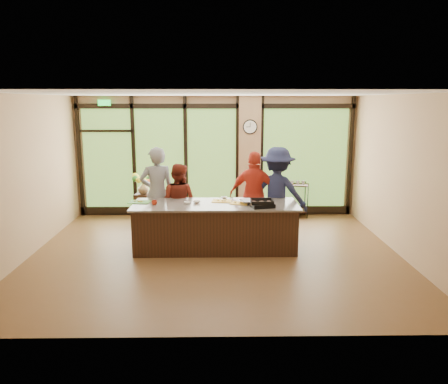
{
  "coord_description": "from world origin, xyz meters",
  "views": [
    {
      "loc": [
        0.04,
        -7.94,
        2.87
      ],
      "look_at": [
        0.17,
        0.4,
        1.13
      ],
      "focal_mm": 35.0,
      "sensor_mm": 36.0,
      "label": 1
    }
  ],
  "objects_px": {
    "flower_stand": "(144,209)",
    "bar_cart": "(294,195)",
    "island_base": "(215,227)",
    "cook_left": "(157,193)",
    "cook_right": "(277,193)",
    "roasting_pan": "(262,205)"
  },
  "relations": [
    {
      "from": "cook_left",
      "to": "roasting_pan",
      "type": "relative_size",
      "value": 4.64
    },
    {
      "from": "island_base",
      "to": "cook_right",
      "type": "bearing_deg",
      "value": 28.07
    },
    {
      "from": "island_base",
      "to": "cook_left",
      "type": "relative_size",
      "value": 1.58
    },
    {
      "from": "cook_right",
      "to": "flower_stand",
      "type": "xyz_separation_m",
      "value": [
        -2.98,
        1.06,
        -0.6
      ]
    },
    {
      "from": "cook_left",
      "to": "cook_right",
      "type": "bearing_deg",
      "value": 168.56
    },
    {
      "from": "island_base",
      "to": "cook_right",
      "type": "height_order",
      "value": "cook_right"
    },
    {
      "from": "cook_left",
      "to": "cook_right",
      "type": "xyz_separation_m",
      "value": [
        2.52,
        -0.0,
        -0.01
      ]
    },
    {
      "from": "island_base",
      "to": "bar_cart",
      "type": "xyz_separation_m",
      "value": [
        1.97,
        2.45,
        0.12
      ]
    },
    {
      "from": "island_base",
      "to": "roasting_pan",
      "type": "distance_m",
      "value": 1.06
    },
    {
      "from": "island_base",
      "to": "bar_cart",
      "type": "bearing_deg",
      "value": 51.13
    },
    {
      "from": "cook_left",
      "to": "flower_stand",
      "type": "height_order",
      "value": "cook_left"
    },
    {
      "from": "flower_stand",
      "to": "bar_cart",
      "type": "height_order",
      "value": "bar_cart"
    },
    {
      "from": "cook_right",
      "to": "bar_cart",
      "type": "xyz_separation_m",
      "value": [
        0.68,
        1.76,
        -0.42
      ]
    },
    {
      "from": "cook_right",
      "to": "roasting_pan",
      "type": "distance_m",
      "value": 1.07
    },
    {
      "from": "flower_stand",
      "to": "bar_cart",
      "type": "xyz_separation_m",
      "value": [
        3.66,
        0.7,
        0.18
      ]
    },
    {
      "from": "island_base",
      "to": "cook_left",
      "type": "bearing_deg",
      "value": 150.35
    },
    {
      "from": "island_base",
      "to": "bar_cart",
      "type": "height_order",
      "value": "bar_cart"
    },
    {
      "from": "cook_left",
      "to": "bar_cart",
      "type": "xyz_separation_m",
      "value": [
        3.19,
        1.76,
        -0.42
      ]
    },
    {
      "from": "island_base",
      "to": "flower_stand",
      "type": "bearing_deg",
      "value": 133.91
    },
    {
      "from": "roasting_pan",
      "to": "flower_stand",
      "type": "relative_size",
      "value": 0.56
    },
    {
      "from": "cook_right",
      "to": "flower_stand",
      "type": "bearing_deg",
      "value": 0.41
    },
    {
      "from": "cook_left",
      "to": "flower_stand",
      "type": "relative_size",
      "value": 2.61
    }
  ]
}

